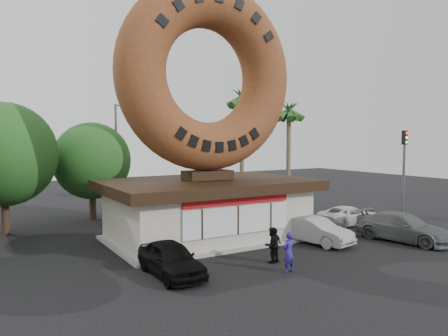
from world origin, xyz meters
name	(u,v)px	position (x,y,z in m)	size (l,w,h in m)	color
ground	(274,266)	(0.00, 0.00, 0.00)	(90.00, 90.00, 0.00)	black
donut_shop	(208,207)	(0.00, 5.98, 1.77)	(11.20, 7.20, 3.80)	beige
giant_donut	(207,76)	(0.00, 6.00, 8.93)	(10.26, 10.26, 2.62)	brown
tree_west	(3,154)	(-9.50, 13.00, 4.64)	(6.00, 6.00, 7.65)	#473321
tree_mid	(92,161)	(-4.00, 15.00, 4.02)	(5.20, 5.20, 6.63)	#473321
palm_near	(242,102)	(7.50, 14.00, 8.41)	(2.60, 2.60, 9.75)	#726651
palm_far	(289,114)	(11.00, 12.50, 7.48)	(2.60, 2.60, 8.75)	#726651
street_lamp	(118,153)	(-1.86, 16.00, 4.48)	(2.11, 0.20, 8.00)	#59595E
traffic_signal	(404,163)	(14.00, 3.99, 3.87)	(0.30, 0.38, 6.07)	#59595E
person_left	(289,252)	(-0.03, -1.02, 0.85)	(0.62, 0.41, 1.71)	navy
person_center	(272,245)	(0.25, 0.52, 0.80)	(0.78, 0.60, 1.60)	black
person_right	(275,245)	(0.32, 0.36, 0.80)	(0.94, 0.39, 1.60)	black
car_black	(171,259)	(-4.40, 1.09, 0.70)	(1.65, 4.10, 1.40)	black
car_silver	(315,230)	(4.37, 2.18, 0.69)	(1.45, 4.17, 1.37)	gray
car_grey	(403,227)	(8.84, 0.10, 0.75)	(2.10, 5.17, 1.50)	#5D6062
car_white	(349,215)	(9.67, 4.74, 0.61)	(2.01, 4.36, 1.21)	silver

